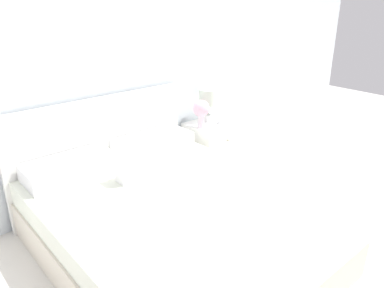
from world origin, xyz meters
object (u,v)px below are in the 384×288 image
Objects in this scene: nightstand at (212,148)px; flower_vase at (201,110)px; bed at (167,219)px; table_lamp at (208,101)px; teacup at (221,121)px.

flower_vase reaches higher than nightstand.
flower_vase is at bearing -173.99° from nightstand.
flower_vase is (1.00, 0.73, 0.49)m from bed.
table_lamp is 3.62× the size of teacup.
table_lamp is 1.21× the size of flower_vase.
teacup is at bearing -35.28° from nightstand.
bed is at bearing -144.81° from table_lamp.
table_lamp is at bearing 81.21° from nightstand.
flower_vase is at bearing -149.33° from table_lamp.
teacup is at bearing -68.96° from table_lamp.
bed is 1.48m from teacup.
flower_vase is 0.31m from teacup.
bed reaches higher than table_lamp.
nightstand is at bearing 144.72° from teacup.
teacup is (0.06, -0.15, -0.20)m from table_lamp.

